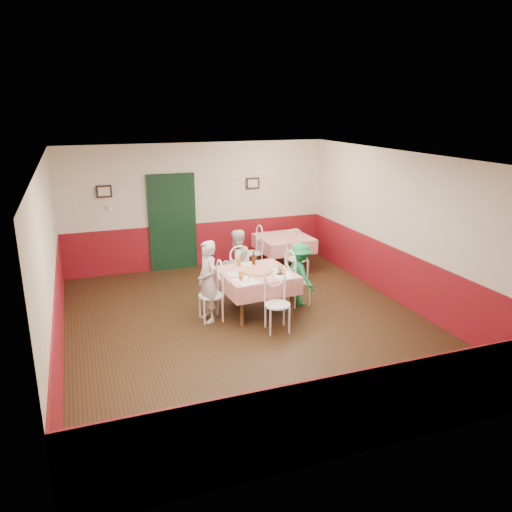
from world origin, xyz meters
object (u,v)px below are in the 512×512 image
object	(u,v)px
chair_second_b	(298,259)
diner_far	(237,263)
wallet	(280,274)
diner_right	(300,274)
glass_c	(238,262)
beer_bottle	(254,259)
chair_near	(277,305)
pizza	(258,271)
chair_left	(211,295)
diner_left	(208,282)
glass_b	(280,269)
chair_second_a	(252,253)
chair_far	(238,274)
main_table	(256,292)
glass_a	(241,275)
chair_right	(298,282)
second_table	(284,253)

from	to	relation	value
chair_second_b	diner_far	world-z (taller)	diner_far
wallet	diner_right	distance (m)	0.68
glass_c	beer_bottle	world-z (taller)	beer_bottle
chair_near	pizza	xyz separation A→B (m)	(-0.04, 0.81, 0.33)
chair_left	beer_bottle	distance (m)	1.13
diner_left	glass_b	bearing A→B (deg)	77.20
chair_second_a	beer_bottle	xyz separation A→B (m)	(-0.59, -1.71, 0.43)
chair_far	chair_second_a	size ratio (longest dim) A/B	1.00
glass_c	chair_left	bearing A→B (deg)	-143.93
diner_right	main_table	bearing A→B (deg)	87.59
beer_bottle	diner_left	bearing A→B (deg)	-155.54
beer_bottle	diner_left	xyz separation A→B (m)	(-0.99, -0.45, -0.17)
chair_near	chair_second_a	bearing A→B (deg)	84.70
diner_far	diner_right	world-z (taller)	diner_far
glass_b	beer_bottle	size ratio (longest dim) A/B	0.59
chair_far	wallet	distance (m)	1.24
chair_far	main_table	bearing A→B (deg)	102.19
chair_second_b	chair_near	bearing A→B (deg)	-124.01
chair_near	glass_a	xyz separation A→B (m)	(-0.43, 0.58, 0.38)
chair_near	chair_second_a	distance (m)	3.01
chair_right	chair_second_b	bearing A→B (deg)	-32.51
chair_left	chair_near	bearing A→B (deg)	49.54
diner_far	diner_right	size ratio (longest dim) A/B	1.13
glass_a	wallet	world-z (taller)	glass_a
chair_second_a	pizza	size ratio (longest dim) A/B	1.84
glass_b	diner_right	world-z (taller)	diner_right
chair_near	glass_c	bearing A→B (deg)	107.89
chair_second_b	glass_b	size ratio (longest dim) A/B	6.47
wallet	diner_far	distance (m)	1.25
chair_right	diner_far	bearing A→B (deg)	39.55
main_table	diner_far	xyz separation A→B (m)	(-0.07, 0.90, 0.28)
glass_b	diner_far	bearing A→B (deg)	112.37
beer_bottle	chair_second_a	bearing A→B (deg)	70.98
second_table	wallet	size ratio (longest dim) A/B	10.18
pizza	glass_a	size ratio (longest dim) A/B	3.58
chair_second_b	diner_right	xyz separation A→B (m)	(-0.54, -1.28, 0.13)
second_table	chair_near	bearing A→B (deg)	-114.98
glass_c	chair_second_a	bearing A→B (deg)	62.53
beer_bottle	chair_left	bearing A→B (deg)	-154.59
chair_second_a	wallet	bearing A→B (deg)	-10.21
main_table	wallet	distance (m)	0.59
chair_far	glass_b	bearing A→B (deg)	121.17
glass_c	diner_right	world-z (taller)	diner_right
beer_bottle	glass_c	bearing A→B (deg)	173.62
main_table	chair_near	bearing A→B (deg)	-85.82
chair_far	glass_c	bearing A→B (deg)	81.46
pizza	wallet	distance (m)	0.40
glass_a	diner_left	size ratio (longest dim) A/B	0.10
main_table	glass_b	bearing A→B (deg)	-27.01
chair_far	diner_right	size ratio (longest dim) A/B	0.77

